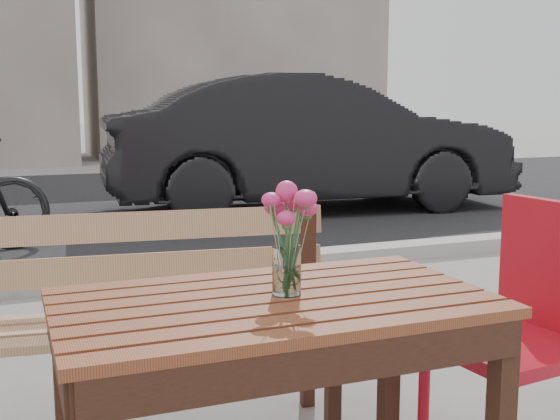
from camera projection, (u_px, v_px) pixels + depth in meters
name	position (u px, v px, depth m)	size (l,w,h in m)	color
street	(57.00, 233.00, 6.75)	(30.00, 8.12, 0.12)	black
main_table	(274.00, 339.00, 1.97)	(1.20, 0.70, 0.74)	brown
main_bench	(145.00, 295.00, 2.67)	(1.51, 0.62, 0.91)	#A07A53
red_chair	(528.00, 320.00, 2.36)	(0.52, 0.52, 0.95)	#AD101F
main_vase	(287.00, 224.00, 1.95)	(0.18, 0.18, 0.32)	white
parked_car	(308.00, 143.00, 8.34)	(1.67, 4.79, 1.58)	black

